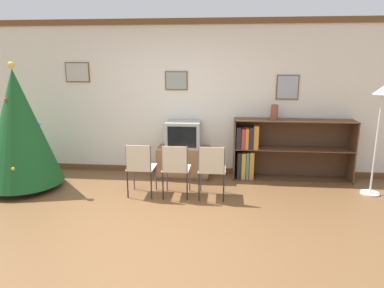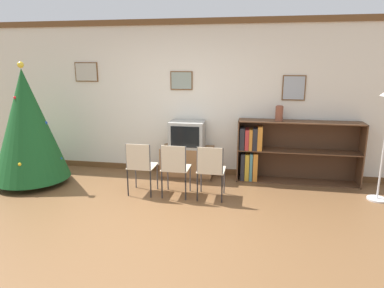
% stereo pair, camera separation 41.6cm
% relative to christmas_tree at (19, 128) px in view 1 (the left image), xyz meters
% --- Properties ---
extents(ground_plane, '(24.00, 24.00, 0.00)m').
position_rel_christmas_tree_xyz_m(ground_plane, '(2.38, -1.23, -0.99)').
color(ground_plane, brown).
extents(wall_back, '(9.08, 0.11, 2.70)m').
position_rel_christmas_tree_xyz_m(wall_back, '(2.38, 1.10, 0.36)').
color(wall_back, silver).
rests_on(wall_back, ground_plane).
extents(christmas_tree, '(1.20, 1.20, 2.00)m').
position_rel_christmas_tree_xyz_m(christmas_tree, '(0.00, 0.00, 0.00)').
color(christmas_tree, maroon).
rests_on(christmas_tree, ground_plane).
extents(tv_console, '(0.90, 0.44, 0.54)m').
position_rel_christmas_tree_xyz_m(tv_console, '(2.48, 0.81, -0.72)').
color(tv_console, brown).
rests_on(tv_console, ground_plane).
extents(television, '(0.59, 0.43, 0.46)m').
position_rel_christmas_tree_xyz_m(television, '(2.48, 0.80, -0.23)').
color(television, '#9E9E99').
rests_on(television, tv_console).
extents(folding_chair_left, '(0.40, 0.40, 0.82)m').
position_rel_christmas_tree_xyz_m(folding_chair_left, '(1.94, -0.15, -0.52)').
color(folding_chair_left, beige).
rests_on(folding_chair_left, ground_plane).
extents(folding_chair_center, '(0.40, 0.40, 0.82)m').
position_rel_christmas_tree_xyz_m(folding_chair_center, '(2.48, -0.15, -0.52)').
color(folding_chair_center, beige).
rests_on(folding_chair_center, ground_plane).
extents(folding_chair_right, '(0.40, 0.40, 0.82)m').
position_rel_christmas_tree_xyz_m(folding_chair_right, '(3.01, -0.15, -0.52)').
color(folding_chair_right, beige).
rests_on(folding_chair_right, ground_plane).
extents(bookshelf, '(2.00, 0.36, 1.05)m').
position_rel_christmas_tree_xyz_m(bookshelf, '(4.00, 0.87, -0.48)').
color(bookshelf, brown).
rests_on(bookshelf, ground_plane).
extents(vase, '(0.13, 0.13, 0.25)m').
position_rel_christmas_tree_xyz_m(vase, '(4.01, 0.85, 0.18)').
color(vase, brown).
rests_on(vase, bookshelf).
extents(standing_lamp, '(0.28, 0.28, 1.66)m').
position_rel_christmas_tree_xyz_m(standing_lamp, '(5.45, 0.27, 0.28)').
color(standing_lamp, silver).
rests_on(standing_lamp, ground_plane).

